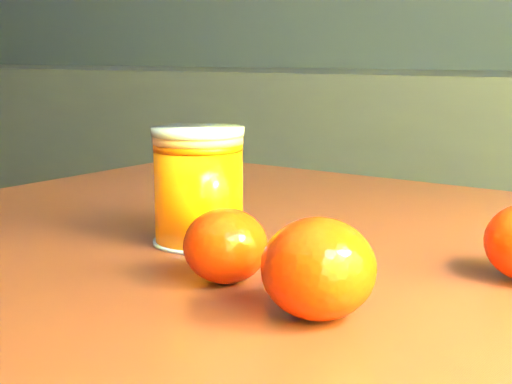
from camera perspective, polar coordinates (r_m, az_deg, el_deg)
The scene contains 4 objects.
kitchen_counter at distance 2.12m, azimuth -0.82°, elevation -2.51°, with size 3.15×0.60×0.90m, color #47464B.
juice_glass at distance 0.61m, azimuth -4.61°, elevation 0.44°, with size 0.08×0.08×0.10m.
orange_front at distance 0.50m, azimuth -2.45°, elevation -4.32°, with size 0.06×0.06×0.05m, color #FF2E05.
orange_extra at distance 0.44m, azimuth 5.01°, elevation -6.11°, with size 0.07×0.07×0.06m, color #FF2E05.
Camera 1 is at (1.25, -0.19, 0.94)m, focal length 50.00 mm.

